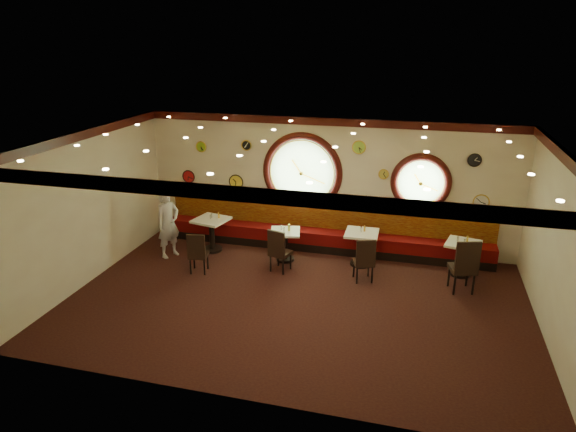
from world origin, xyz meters
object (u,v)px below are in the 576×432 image
object	(u,v)px
condiment_c_salt	(361,229)
condiment_a_pepper	(210,217)
chair_d	(465,263)
condiment_c_pepper	(361,230)
condiment_d_bottle	(467,239)
table_c	(361,244)
condiment_b_pepper	(284,229)
condiment_a_bottle	(219,215)
table_a	(212,231)
condiment_d_pepper	(465,241)
condiment_b_bottle	(289,228)
chair_a	(197,251)
condiment_a_salt	(212,215)
table_b	(285,242)
condiment_b_salt	(282,228)
table_d	(462,255)
waiter	(168,224)
chair_b	(278,248)
chair_c	(365,258)
condiment_c_bottle	(365,228)

from	to	relation	value
condiment_c_salt	condiment_a_pepper	xyz separation A→B (m)	(-3.60, -0.14, 0.01)
chair_d	condiment_a_pepper	bearing A→B (deg)	157.45
condiment_c_pepper	condiment_d_bottle	distance (m)	2.28
table_c	condiment_c_pepper	size ratio (longest dim) A/B	7.85
condiment_b_pepper	condiment_a_bottle	size ratio (longest dim) A/B	0.73
table_a	condiment_a_pepper	bearing A→B (deg)	158.84
chair_d	condiment_d_pepper	distance (m)	0.82
condiment_b_pepper	condiment_b_bottle	bearing A→B (deg)	31.27
chair_a	condiment_a_salt	bearing A→B (deg)	89.14
condiment_c_pepper	condiment_a_bottle	world-z (taller)	condiment_a_bottle
table_b	condiment_b_salt	xyz separation A→B (m)	(-0.10, 0.04, 0.33)
condiment_a_salt	condiment_d_bottle	distance (m)	5.91
condiment_a_salt	condiment_b_bottle	world-z (taller)	condiment_a_salt
condiment_b_pepper	condiment_d_pepper	bearing A→B (deg)	3.06
table_d	waiter	distance (m)	6.70
chair_b	condiment_b_bottle	bearing A→B (deg)	100.26
condiment_d_bottle	table_b	bearing A→B (deg)	-175.89
chair_c	condiment_c_pepper	size ratio (longest dim) A/B	5.96
condiment_c_salt	condiment_d_pepper	bearing A→B (deg)	-1.80
condiment_a_pepper	waiter	xyz separation A→B (m)	(-0.83, -0.56, -0.05)
chair_a	chair_c	bearing A→B (deg)	-1.96
condiment_a_bottle	waiter	xyz separation A→B (m)	(-1.01, -0.66, -0.08)
chair_d	condiment_c_salt	world-z (taller)	chair_d
table_b	condiment_b_bottle	bearing A→B (deg)	17.50
condiment_b_salt	condiment_d_pepper	world-z (taller)	condiment_d_pepper
table_d	chair_c	bearing A→B (deg)	-156.43
table_b	condiment_c_bottle	distance (m)	1.85
condiment_c_bottle	waiter	bearing A→B (deg)	-171.00
chair_c	condiment_d_bottle	bearing A→B (deg)	4.20
chair_b	chair_c	size ratio (longest dim) A/B	1.01
table_b	chair_d	bearing A→B (deg)	-9.15
chair_d	chair_c	bearing A→B (deg)	165.29
chair_c	chair_d	distance (m)	2.01
condiment_a_bottle	condiment_b_bottle	bearing A→B (deg)	-5.59
table_b	condiment_b_pepper	distance (m)	0.33
waiter	condiment_a_bottle	bearing A→B (deg)	-29.35
condiment_d_pepper	condiment_b_bottle	xyz separation A→B (m)	(-3.86, -0.15, -0.00)
condiment_b_pepper	table_d	bearing A→B (deg)	3.82
chair_c	condiment_b_bottle	world-z (taller)	chair_c
table_a	condiment_d_bottle	xyz separation A→B (m)	(5.88, 0.19, 0.32)
chair_d	condiment_a_salt	size ratio (longest dim) A/B	6.90
condiment_c_pepper	waiter	distance (m)	4.50
chair_d	condiment_b_bottle	xyz separation A→B (m)	(-3.84, 0.66, 0.15)
condiment_b_salt	condiment_d_pepper	size ratio (longest dim) A/B	1.14
condiment_d_pepper	waiter	xyz separation A→B (m)	(-6.66, -0.63, 0.00)
chair_a	chair_c	xyz separation A→B (m)	(3.59, 0.51, 0.02)
condiment_c_bottle	waiter	size ratio (longest dim) A/B	0.09
waiter	condiment_d_pepper	bearing A→B (deg)	-57.14
condiment_b_pepper	condiment_a_salt	bearing A→B (deg)	173.04
condiment_a_pepper	condiment_c_bottle	bearing A→B (deg)	2.39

